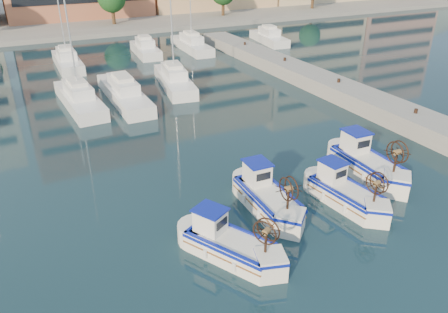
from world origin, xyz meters
TOP-DOWN VIEW (x-y plane):
  - ground at (0.00, 0.00)m, footprint 300.00×300.00m
  - quay at (13.00, 8.00)m, footprint 3.00×60.00m
  - yacht_marina at (-3.63, 27.75)m, footprint 41.74×23.97m
  - fishing_boat_a at (-4.63, -0.33)m, footprint 3.25×4.14m
  - fishing_boat_b at (-1.35, 2.04)m, footprint 1.88×4.32m
  - fishing_boat_c at (2.35, 0.71)m, footprint 2.10×4.10m
  - fishing_boat_d at (5.39, 2.49)m, footprint 2.02×4.63m

SIDE VIEW (x-z plane):
  - ground at x=0.00m, z-range 0.00..0.00m
  - yacht_marina at x=-3.63m, z-range -5.22..6.28m
  - quay at x=13.00m, z-range 0.00..1.20m
  - fishing_boat_c at x=2.35m, z-range -0.56..1.94m
  - fishing_boat_a at x=-4.63m, z-range -0.56..1.94m
  - fishing_boat_b at x=-1.35m, z-range -0.60..2.07m
  - fishing_boat_d at x=5.39m, z-range -0.64..2.22m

